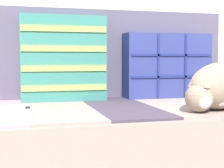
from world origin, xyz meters
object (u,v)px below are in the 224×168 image
(throw_pillow_quilted, at_px, (167,66))
(throw_pillow_striped, at_px, (63,58))
(sleeping_cat, at_px, (221,87))
(couch, at_px, (89,148))
(game_remote_near, at_px, (28,110))

(throw_pillow_quilted, bearing_deg, throw_pillow_striped, -179.95)
(throw_pillow_striped, height_order, sleeping_cat, throw_pillow_striped)
(couch, height_order, throw_pillow_striped, throw_pillow_striped)
(couch, distance_m, throw_pillow_quilted, 0.64)
(couch, xyz_separation_m, throw_pillow_quilted, (0.48, 0.22, 0.37))
(throw_pillow_striped, height_order, game_remote_near, throw_pillow_striped)
(throw_pillow_striped, bearing_deg, couch, -69.21)
(couch, distance_m, game_remote_near, 0.36)
(game_remote_near, bearing_deg, sleeping_cat, -9.40)
(couch, relative_size, sleeping_cat, 4.15)
(throw_pillow_quilted, distance_m, sleeping_cat, 0.50)
(game_remote_near, bearing_deg, couch, 27.58)
(couch, distance_m, throw_pillow_striped, 0.47)
(throw_pillow_striped, distance_m, sleeping_cat, 0.77)
(throw_pillow_quilted, bearing_deg, game_remote_near, -154.07)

